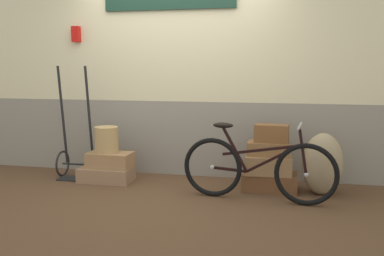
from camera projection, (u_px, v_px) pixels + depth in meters
The scene contains 12 objects.
ground at pixel (164, 194), 4.78m from camera, with size 10.18×5.20×0.06m, color #513823.
station_building at pixel (182, 53), 5.37m from camera, with size 8.18×0.74×3.15m.
suitcase_0 at pixel (107, 174), 5.20m from camera, with size 0.64×0.38×0.17m, color #937051.
suitcase_1 at pixel (110, 160), 5.17m from camera, with size 0.54×0.32×0.19m, color #9E754C.
suitcase_2 at pixel (270, 181), 4.82m from camera, with size 0.61×0.38×0.20m, color brown.
suitcase_3 at pixel (268, 165), 4.76m from camera, with size 0.51×0.31×0.21m, color #9E754C.
suitcase_4 at pixel (268, 149), 4.76m from camera, with size 0.46×0.28×0.15m, color olive.
suitcase_5 at pixel (272, 133), 4.72m from camera, with size 0.37×0.20×0.20m, color brown.
wicker_basket at pixel (107, 140), 5.14m from camera, with size 0.29×0.29×0.32m, color tan.
luggage_trolley at pixel (77, 154), 5.34m from camera, with size 0.45×0.39×1.41m.
burlap_sack at pixel (323, 164), 4.62m from camera, with size 0.44×0.37×0.69m, color #9E8966.
bicycle at pixel (257, 169), 4.40m from camera, with size 1.63×0.46×0.83m.
Camera 1 is at (1.28, -4.46, 1.41)m, focal length 39.39 mm.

